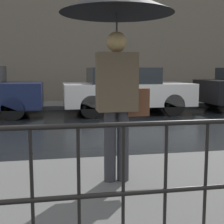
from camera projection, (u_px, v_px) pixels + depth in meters
name	position (u px, v px, depth m)	size (l,w,h in m)	color
ground_plane	(151.00, 124.00, 7.90)	(80.00, 80.00, 0.00)	black
sidewalk_far	(118.00, 104.00, 11.99)	(28.00, 1.95, 0.14)	#60605E
lane_marking	(151.00, 124.00, 7.90)	(25.20, 0.12, 0.01)	gold
building_storefront	(113.00, 41.00, 12.75)	(28.00, 0.30, 5.09)	#706656
pedestrian	(117.00, 23.00, 3.25)	(1.19, 1.19, 2.07)	#333338
car_white	(126.00, 90.00, 9.77)	(3.94, 1.88, 1.43)	silver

